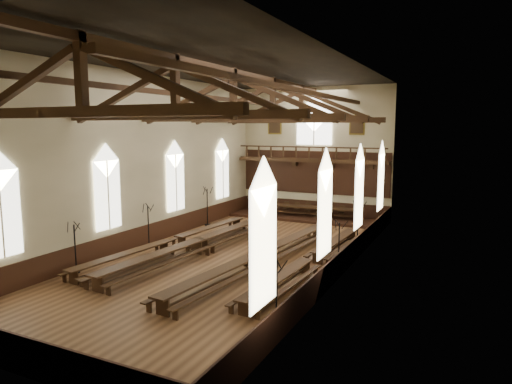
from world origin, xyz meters
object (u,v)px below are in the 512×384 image
high_table (304,208)px  candelabrum_left_mid (149,234)px  dais (304,218)px  candelabrum_right_far (357,235)px  candelabrum_left_near (76,257)px  candelabrum_right_near (276,309)px  refectory_row_a (173,241)px  refectory_row_d (312,259)px  candelabrum_left_far (207,214)px  refectory_row_b (200,242)px  candelabrum_right_mid (339,254)px  refectory_row_c (261,256)px

high_table → candelabrum_left_mid: (-5.36, -11.64, -0.11)m
dais → candelabrum_right_far: 9.04m
dais → candelabrum_left_mid: bearing=-114.7°
candelabrum_left_near → candelabrum_right_near: candelabrum_right_near is taller
refectory_row_a → candelabrum_right_near: 11.67m
refectory_row_d → dais: 12.38m
refectory_row_d → candelabrum_left_near: (-9.93, -5.54, 0.27)m
high_table → candelabrum_right_near: candelabrum_right_near is taller
refectory_row_d → candelabrum_left_near: candelabrum_left_near is taller
refectory_row_a → candelabrum_left_far: bearing=105.1°
refectory_row_b → candelabrum_left_mid: 3.43m
candelabrum_left_near → candelabrum_left_far: 11.84m
candelabrum_left_near → candelabrum_right_mid: size_ratio=1.03×
high_table → candelabrum_left_near: bearing=-107.5°
refectory_row_c → candelabrum_right_near: 7.21m
refectory_row_a → candelabrum_right_far: (9.37, 4.68, 0.34)m
candelabrum_left_mid → refectory_row_b: bearing=3.6°
refectory_row_d → candelabrum_left_far: size_ratio=4.91×
dais → candelabrum_left_near: size_ratio=4.56×
candelabrum_right_mid → high_table: bearing=117.9°
refectory_row_c → candelabrum_right_near: candelabrum_right_near is taller
refectory_row_a → candelabrum_left_far: size_ratio=5.00×
refectory_row_b → dais: (1.95, 11.43, -0.50)m
refectory_row_b → refectory_row_a: bearing=-173.1°
refectory_row_a → candelabrum_right_far: 10.48m
candelabrum_left_far → refectory_row_d: bearing=-32.4°
candelabrum_left_far → candelabrum_right_mid: candelabrum_left_far is taller
candelabrum_left_far → candelabrum_right_near: 17.39m
refectory_row_d → refectory_row_c: bearing=-161.2°
refectory_row_c → candelabrum_right_mid: (3.54, 1.48, 0.16)m
high_table → candelabrum_right_near: size_ratio=3.45×
candelabrum_left_far → candelabrum_right_far: size_ratio=1.00×
refectory_row_c → candelabrum_right_mid: size_ratio=6.12×
dais → candelabrum_right_mid: size_ratio=4.69×
refectory_row_d → high_table: (-4.57, 11.50, 0.39)m
refectory_row_b → candelabrum_left_mid: bearing=-176.4°
refectory_row_a → high_table: 12.19m
candelabrum_left_mid → candelabrum_left_far: bearing=90.0°
candelabrum_left_mid → candelabrum_right_mid: (11.10, 0.82, -0.04)m
refectory_row_a → dais: (3.63, 11.63, -0.42)m
refectory_row_d → candelabrum_right_far: (1.17, 4.56, 0.36)m
refectory_row_d → candelabrum_left_far: candelabrum_left_far is taller
candelabrum_left_near → candelabrum_right_mid: candelabrum_left_near is taller
candelabrum_right_near → candelabrum_right_mid: candelabrum_right_near is taller
refectory_row_a → dais: size_ratio=1.23×
dais → refectory_row_c: bearing=-79.9°
refectory_row_d → candelabrum_right_near: candelabrum_right_near is taller
dais → candelabrum_left_near: bearing=-107.5°
refectory_row_c → candelabrum_left_mid: 7.59m
refectory_row_c → refectory_row_d: (2.37, 0.81, -0.08)m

